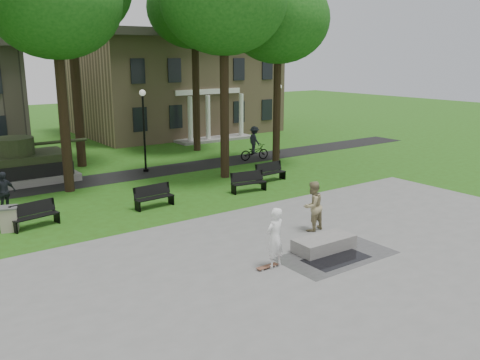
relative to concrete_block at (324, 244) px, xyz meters
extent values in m
plane|color=#285012|center=(-0.14, 2.61, -0.24)|extent=(120.00, 120.00, 0.00)
cube|color=gray|center=(-0.14, -2.39, -0.23)|extent=(22.00, 16.00, 0.02)
cube|color=black|center=(-0.14, 14.61, -0.24)|extent=(44.00, 2.60, 0.01)
cube|color=#9E8460|center=(9.86, 28.61, 3.75)|extent=(16.00, 11.00, 8.00)
cube|color=#38332D|center=(9.86, 28.61, 8.06)|extent=(17.00, 12.00, 0.60)
cube|color=silver|center=(9.86, 23.11, 3.55)|extent=(6.00, 0.30, 0.40)
cylinder|color=black|center=(-4.64, 13.11, 3.75)|extent=(0.48, 0.48, 8.00)
ellipsoid|color=#134B11|center=(-4.64, 13.11, 8.76)|extent=(6.20, 6.20, 5.27)
cylinder|color=black|center=(3.36, 11.11, 3.92)|extent=(0.50, 0.50, 8.32)
ellipsoid|color=#134B11|center=(3.36, 11.11, 9.12)|extent=(6.60, 6.60, 5.61)
cylinder|color=black|center=(7.86, 12.11, 3.59)|extent=(0.46, 0.46, 7.68)
ellipsoid|color=#134B11|center=(7.86, 12.11, 8.40)|extent=(6.00, 6.00, 5.10)
cylinder|color=black|center=(-2.14, 18.61, 4.39)|extent=(0.54, 0.54, 9.28)
cylinder|color=black|center=(6.36, 19.11, 4.08)|extent=(0.50, 0.50, 8.64)
ellipsoid|color=#134B11|center=(6.36, 19.11, 9.47)|extent=(6.40, 6.40, 5.44)
cylinder|color=black|center=(0.36, 14.91, 1.96)|extent=(0.12, 0.12, 4.40)
sphere|color=silver|center=(0.36, 14.91, 4.30)|extent=(0.36, 0.36, 0.36)
cylinder|color=black|center=(0.36, 14.91, -0.16)|extent=(0.32, 0.32, 0.16)
cylinder|color=black|center=(10.36, 14.91, 1.96)|extent=(0.12, 0.12, 4.40)
sphere|color=silver|center=(10.36, 14.91, 4.30)|extent=(0.36, 0.36, 0.36)
cylinder|color=black|center=(10.36, 14.91, -0.16)|extent=(0.32, 0.32, 0.16)
cube|color=gray|center=(-6.64, 16.61, -0.04)|extent=(6.50, 3.40, 0.40)
cube|color=#2B321A|center=(-6.64, 16.61, 0.70)|extent=(5.80, 2.80, 1.10)
cube|color=black|center=(-6.64, 15.26, 0.51)|extent=(5.80, 0.35, 0.70)
cube|color=black|center=(-6.64, 17.96, 0.51)|extent=(5.80, 0.35, 0.70)
cylinder|color=#2B321A|center=(-6.34, 16.61, 1.71)|extent=(2.10, 2.10, 0.90)
cylinder|color=#2B321A|center=(-4.04, 16.61, 1.71)|extent=(3.20, 0.18, 0.18)
cube|color=black|center=(-0.24, -0.83, -0.22)|extent=(2.20, 1.20, 0.00)
cube|color=gray|center=(0.00, 0.00, 0.00)|extent=(2.22, 1.05, 0.45)
cube|color=brown|center=(-2.58, -0.09, -0.19)|extent=(0.78, 0.22, 0.07)
imported|color=white|center=(-2.32, -0.12, 0.75)|extent=(0.78, 0.59, 1.96)
imported|color=#9B8F64|center=(1.08, 1.74, 0.74)|extent=(1.02, 0.84, 1.93)
imported|color=black|center=(-8.03, 11.02, 0.67)|extent=(1.16, 0.79, 1.82)
imported|color=black|center=(7.61, 13.99, 0.28)|extent=(2.07, 0.99, 1.04)
imported|color=#20222A|center=(7.61, 13.99, 1.07)|extent=(0.81, 1.21, 1.74)
cube|color=black|center=(-7.45, 8.32, 0.21)|extent=(1.85, 0.77, 0.05)
cube|color=black|center=(-7.45, 8.54, 0.51)|extent=(1.80, 0.48, 0.50)
cube|color=black|center=(-8.30, 8.32, -0.02)|extent=(0.14, 0.45, 0.45)
cube|color=black|center=(-6.60, 8.32, -0.02)|extent=(0.14, 0.45, 0.45)
cube|color=black|center=(-2.46, 8.07, 0.21)|extent=(1.83, 0.57, 0.05)
cube|color=black|center=(-2.46, 8.29, 0.51)|extent=(1.81, 0.27, 0.50)
cube|color=black|center=(-3.31, 8.07, -0.02)|extent=(0.09, 0.45, 0.45)
cube|color=black|center=(-1.61, 8.07, -0.02)|extent=(0.09, 0.45, 0.45)
cube|color=black|center=(2.54, 7.77, 0.21)|extent=(1.84, 0.69, 0.05)
cube|color=black|center=(2.54, 7.99, 0.51)|extent=(1.80, 0.39, 0.50)
cube|color=black|center=(1.69, 7.77, -0.02)|extent=(0.12, 0.45, 0.45)
cube|color=black|center=(3.39, 7.77, -0.02)|extent=(0.12, 0.45, 0.45)
cube|color=black|center=(4.82, 8.85, 0.21)|extent=(1.82, 0.56, 0.05)
cube|color=black|center=(4.82, 9.07, 0.51)|extent=(1.81, 0.26, 0.50)
cube|color=black|center=(3.97, 8.85, -0.02)|extent=(0.09, 0.45, 0.45)
cube|color=black|center=(5.67, 8.85, -0.02)|extent=(0.09, 0.45, 0.45)
cube|color=#A39486|center=(-8.38, 8.52, 0.21)|extent=(0.76, 0.76, 0.90)
cube|color=#4C4C4C|center=(-8.38, 8.52, 0.69)|extent=(0.84, 0.84, 0.06)
camera|label=1|loc=(-11.99, -11.73, 6.30)|focal=38.00mm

